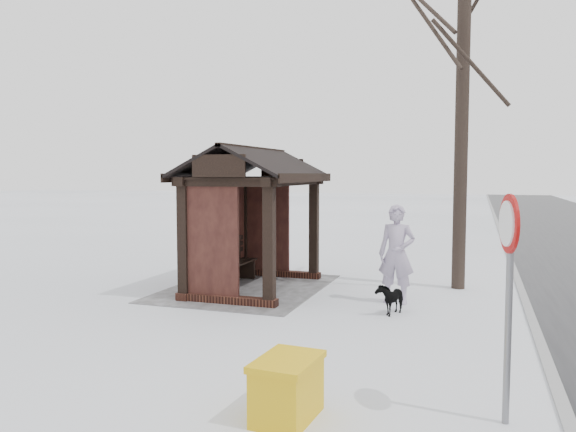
% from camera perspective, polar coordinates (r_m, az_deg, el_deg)
% --- Properties ---
extents(ground, '(120.00, 120.00, 0.00)m').
position_cam_1_polar(ground, '(12.39, -3.35, -7.39)').
color(ground, white).
rests_on(ground, ground).
extents(kerb, '(120.00, 0.15, 0.06)m').
position_cam_1_polar(kerb, '(11.54, 23.15, -8.56)').
color(kerb, gray).
rests_on(kerb, ground).
extents(trampled_patch, '(4.20, 3.20, 0.02)m').
position_cam_1_polar(trampled_patch, '(12.46, -4.21, -7.29)').
color(trampled_patch, gray).
rests_on(trampled_patch, ground).
extents(bus_shelter, '(3.60, 2.40, 3.09)m').
position_cam_1_polar(bus_shelter, '(12.20, -4.09, 2.67)').
color(bus_shelter, '#361A13').
rests_on(bus_shelter, ground).
extents(tree_near, '(3.42, 3.42, 9.03)m').
position_cam_1_polar(tree_near, '(13.25, 17.50, 20.08)').
color(tree_near, black).
rests_on(tree_near, ground).
extents(pedestrian, '(0.50, 0.73, 1.92)m').
position_cam_1_polar(pedestrian, '(11.08, 10.98, -3.81)').
color(pedestrian, '#AD9EB9').
rests_on(pedestrian, ground).
extents(dog, '(0.74, 0.50, 0.57)m').
position_cam_1_polar(dog, '(10.35, 10.38, -8.19)').
color(dog, black).
rests_on(dog, ground).
extents(grit_bin, '(0.87, 0.63, 0.64)m').
position_cam_1_polar(grit_bin, '(6.01, -0.10, -17.08)').
color(grit_bin, gold).
rests_on(grit_bin, ground).
extents(road_sign, '(0.58, 0.17, 2.32)m').
position_cam_1_polar(road_sign, '(5.97, 21.48, -4.07)').
color(road_sign, slate).
rests_on(road_sign, ground).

